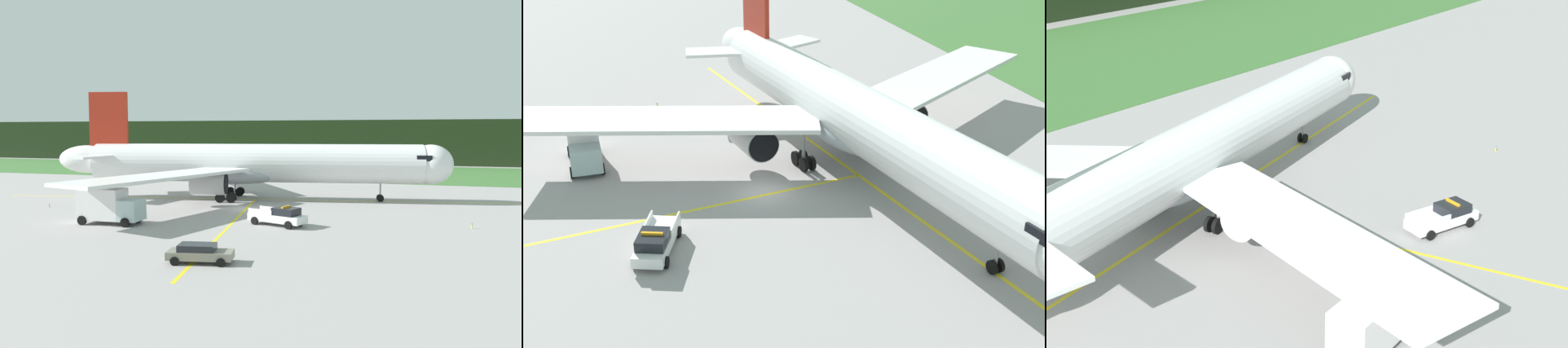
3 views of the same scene
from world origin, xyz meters
TOP-DOWN VIEW (x-y plane):
  - ground at (0.00, 0.00)m, footprint 320.00×320.00m
  - taxiway_centerline_main at (-1.08, 7.91)m, footprint 67.01×11.76m
  - taxiway_centerline_spur at (2.21, -10.28)m, footprint 6.53×36.43m
  - airliner at (-1.93, 7.77)m, footprint 51.64×50.30m
  - ops_pickup_truck at (6.70, -8.93)m, footprint 6.00×3.77m
  - catering_truck at (-9.17, -12.81)m, footprint 6.24×2.83m
  - taxiway_edge_light_east at (24.01, -5.37)m, footprint 0.12×0.12m

SIDE VIEW (x-z plane):
  - ground at x=0.00m, z-range 0.00..0.00m
  - taxiway_centerline_main at x=-1.08m, z-range 0.00..0.01m
  - taxiway_centerline_spur at x=2.21m, z-range 0.00..0.01m
  - taxiway_edge_light_east at x=24.01m, z-range 0.02..0.53m
  - ops_pickup_truck at x=6.70m, z-range -0.07..1.87m
  - catering_truck at x=-9.17m, z-range 0.00..3.59m
  - airliner at x=-1.93m, z-range -2.46..11.62m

